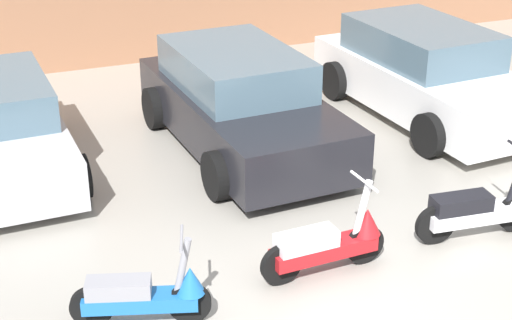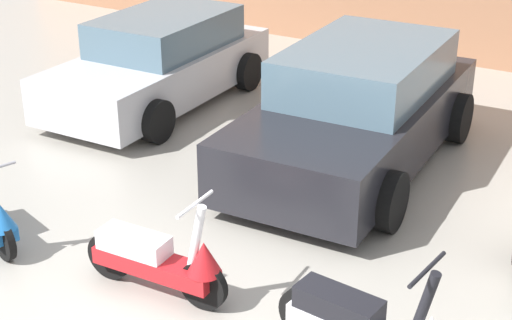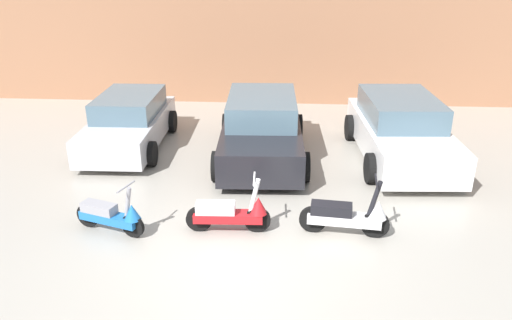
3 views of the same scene
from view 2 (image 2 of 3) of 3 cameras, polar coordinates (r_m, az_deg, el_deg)
scooter_front_right at (r=7.09m, az=-6.97°, el=-7.16°), size 1.49×0.53×1.04m
car_rear_left at (r=11.59m, az=-6.99°, el=7.08°), size 1.91×3.85×1.30m
car_rear_center at (r=9.55m, az=7.41°, el=3.65°), size 2.20×4.35×1.45m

